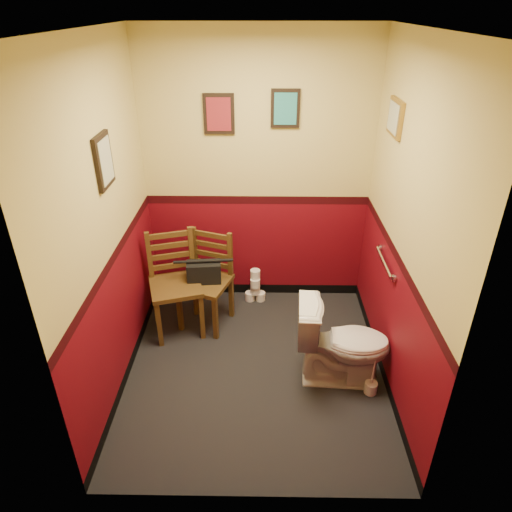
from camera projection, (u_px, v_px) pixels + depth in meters
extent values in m
cube|color=black|center=(256.00, 368.00, 4.04)|extent=(2.20, 2.40, 0.00)
cube|color=silver|center=(255.00, 28.00, 2.72)|extent=(2.20, 2.40, 0.00)
cube|color=#5C0711|center=(257.00, 177.00, 4.43)|extent=(2.20, 0.00, 2.70)
cube|color=#5C0711|center=(252.00, 335.00, 2.33)|extent=(2.20, 0.00, 2.70)
cube|color=#5C0711|center=(108.00, 230.00, 3.39)|extent=(0.00, 2.40, 2.70)
cube|color=#5C0711|center=(404.00, 232.00, 3.37)|extent=(0.00, 2.40, 2.70)
cylinder|color=silver|center=(384.00, 262.00, 3.78)|extent=(0.03, 0.50, 0.03)
cylinder|color=silver|center=(394.00, 278.00, 3.56)|extent=(0.02, 0.06, 0.06)
cylinder|color=silver|center=(380.00, 248.00, 4.00)|extent=(0.02, 0.06, 0.06)
cube|color=black|center=(219.00, 114.00, 4.12)|extent=(0.28, 0.03, 0.36)
cube|color=maroon|center=(219.00, 114.00, 4.11)|extent=(0.22, 0.01, 0.30)
cube|color=black|center=(285.00, 108.00, 4.09)|extent=(0.26, 0.03, 0.34)
cube|color=teal|center=(285.00, 109.00, 4.08)|extent=(0.20, 0.01, 0.28)
cube|color=black|center=(104.00, 161.00, 3.24)|extent=(0.03, 0.30, 0.38)
cube|color=#A6A783|center=(106.00, 161.00, 3.24)|extent=(0.01, 0.24, 0.31)
cube|color=olive|center=(395.00, 118.00, 3.55)|extent=(0.03, 0.34, 0.28)
cube|color=#A6A783|center=(393.00, 118.00, 3.55)|extent=(0.01, 0.28, 0.22)
imported|color=white|center=(343.00, 344.00, 3.75)|extent=(0.80, 0.48, 0.76)
cylinder|color=silver|center=(371.00, 388.00, 3.77)|extent=(0.10, 0.10, 0.10)
cylinder|color=silver|center=(373.00, 372.00, 3.68)|extent=(0.01, 0.01, 0.30)
cube|color=#543A19|center=(176.00, 286.00, 4.29)|extent=(0.58, 0.58, 0.04)
cube|color=#543A19|center=(159.00, 324.00, 4.19)|extent=(0.06, 0.06, 0.50)
cube|color=#543A19|center=(155.00, 300.00, 4.53)|extent=(0.06, 0.06, 0.50)
cube|color=#543A19|center=(202.00, 316.00, 4.29)|extent=(0.06, 0.06, 0.50)
cube|color=#543A19|center=(195.00, 294.00, 4.62)|extent=(0.06, 0.06, 0.50)
cube|color=#543A19|center=(149.00, 256.00, 4.29)|extent=(0.05, 0.05, 0.50)
cube|color=#543A19|center=(191.00, 250.00, 4.38)|extent=(0.05, 0.05, 0.50)
cube|color=#543A19|center=(172.00, 266.00, 4.40)|extent=(0.37, 0.14, 0.05)
cube|color=#543A19|center=(171.00, 256.00, 4.35)|extent=(0.37, 0.14, 0.05)
cube|color=#543A19|center=(170.00, 246.00, 4.30)|extent=(0.37, 0.14, 0.05)
cube|color=#543A19|center=(169.00, 235.00, 4.24)|extent=(0.37, 0.14, 0.05)
cube|color=#543A19|center=(205.00, 283.00, 4.39)|extent=(0.57, 0.57, 0.04)
cube|color=#543A19|center=(180.00, 310.00, 4.40)|extent=(0.05, 0.05, 0.47)
cube|color=#543A19|center=(198.00, 289.00, 4.71)|extent=(0.05, 0.05, 0.47)
cube|color=#543A19|center=(215.00, 318.00, 4.29)|extent=(0.05, 0.05, 0.47)
cube|color=#543A19|center=(231.00, 297.00, 4.60)|extent=(0.05, 0.05, 0.47)
cube|color=#543A19|center=(195.00, 249.00, 4.49)|extent=(0.05, 0.05, 0.47)
cube|color=#543A19|center=(230.00, 255.00, 4.37)|extent=(0.05, 0.05, 0.47)
cube|color=#543A19|center=(213.00, 264.00, 4.49)|extent=(0.35, 0.15, 0.05)
cube|color=#543A19|center=(212.00, 254.00, 4.44)|extent=(0.35, 0.15, 0.05)
cube|color=#543A19|center=(212.00, 245.00, 4.39)|extent=(0.35, 0.15, 0.05)
cube|color=#543A19|center=(211.00, 235.00, 4.34)|extent=(0.35, 0.15, 0.05)
cube|color=black|center=(204.00, 272.00, 4.33)|extent=(0.33, 0.19, 0.20)
cylinder|color=black|center=(203.00, 261.00, 4.27)|extent=(0.28, 0.05, 0.03)
cylinder|color=silver|center=(250.00, 296.00, 4.94)|extent=(0.10, 0.10, 0.09)
cylinder|color=silver|center=(260.00, 296.00, 4.94)|extent=(0.10, 0.10, 0.09)
cylinder|color=silver|center=(255.00, 289.00, 4.89)|extent=(0.10, 0.10, 0.09)
cylinder|color=silver|center=(255.00, 283.00, 4.82)|extent=(0.10, 0.10, 0.09)
cylinder|color=silver|center=(255.00, 274.00, 4.80)|extent=(0.10, 0.10, 0.09)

